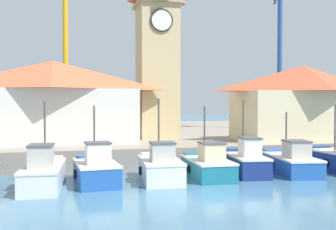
# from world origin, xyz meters

# --- Properties ---
(ground_plane) EXTENTS (300.00, 300.00, 0.00)m
(ground_plane) POSITION_xyz_m (0.00, 0.00, 0.00)
(ground_plane) COLOR teal
(quay_wharf) EXTENTS (120.00, 40.00, 1.40)m
(quay_wharf) POSITION_xyz_m (0.00, 28.13, 0.70)
(quay_wharf) COLOR gray
(quay_wharf) RESTS_ON ground
(fishing_boat_left_inner) EXTENTS (2.20, 5.26, 4.41)m
(fishing_boat_left_inner) POSITION_xyz_m (-7.49, 4.24, 0.77)
(fishing_boat_left_inner) COLOR silver
(fishing_boat_left_inner) RESTS_ON ground
(fishing_boat_mid_left) EXTENTS (2.37, 4.38, 4.16)m
(fishing_boat_mid_left) POSITION_xyz_m (-4.84, 4.67, 0.77)
(fishing_boat_mid_left) COLOR #2356A8
(fishing_boat_mid_left) RESTS_ON ground
(fishing_boat_center) EXTENTS (2.44, 4.57, 4.57)m
(fishing_boat_center) POSITION_xyz_m (-1.33, 4.57, 0.77)
(fishing_boat_center) COLOR silver
(fishing_boat_center) RESTS_ON ground
(fishing_boat_mid_right) EXTENTS (2.28, 4.65, 4.13)m
(fishing_boat_mid_right) POSITION_xyz_m (1.56, 4.88, 0.71)
(fishing_boat_mid_right) COLOR #196B7F
(fishing_boat_mid_right) RESTS_ON ground
(fishing_boat_right_inner) EXTENTS (2.39, 4.65, 4.50)m
(fishing_boat_right_inner) POSITION_xyz_m (4.15, 5.25, 0.78)
(fishing_boat_right_inner) COLOR navy
(fishing_boat_right_inner) RESTS_ON ground
(fishing_boat_right_outer) EXTENTS (2.87, 5.50, 3.75)m
(fishing_boat_right_outer) POSITION_xyz_m (7.04, 5.02, 0.71)
(fishing_boat_right_outer) COLOR #2356A8
(fishing_boat_right_outer) RESTS_ON ground
(clock_tower) EXTENTS (3.68, 3.68, 15.36)m
(clock_tower) POSITION_xyz_m (1.06, 15.89, 8.63)
(clock_tower) COLOR tan
(clock_tower) RESTS_ON quay_wharf
(warehouse_left) EXTENTS (12.39, 5.79, 6.07)m
(warehouse_left) POSITION_xyz_m (-7.29, 13.75, 4.50)
(warehouse_left) COLOR silver
(warehouse_left) RESTS_ON quay_wharf
(warehouse_right) EXTENTS (11.23, 5.57, 6.02)m
(warehouse_right) POSITION_xyz_m (12.30, 11.66, 4.48)
(warehouse_right) COLOR beige
(warehouse_right) RESTS_ON quay_wharf
(port_crane_near) EXTENTS (3.92, 7.77, 20.13)m
(port_crane_near) POSITION_xyz_m (17.60, 24.57, 8.87)
(port_crane_near) COLOR navy
(port_crane_near) RESTS_ON quay_wharf
(port_crane_far) EXTENTS (4.29, 10.56, 20.84)m
(port_crane_far) POSITION_xyz_m (-6.34, 25.93, 9.79)
(port_crane_far) COLOR #976E11
(port_crane_far) RESTS_ON quay_wharf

